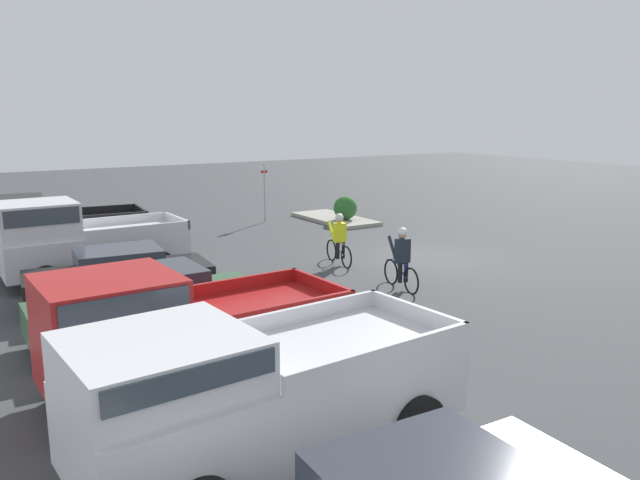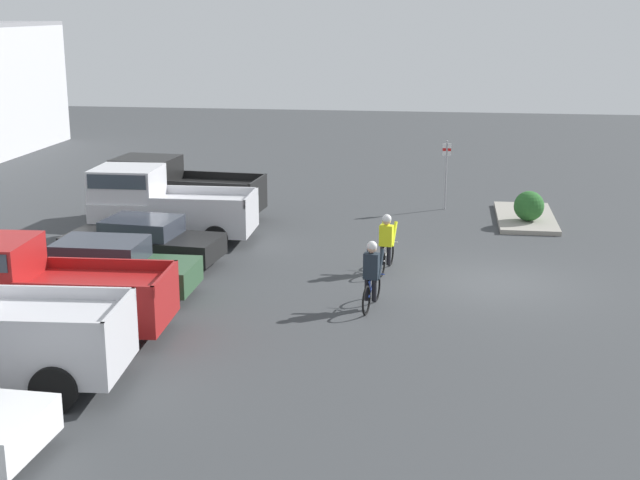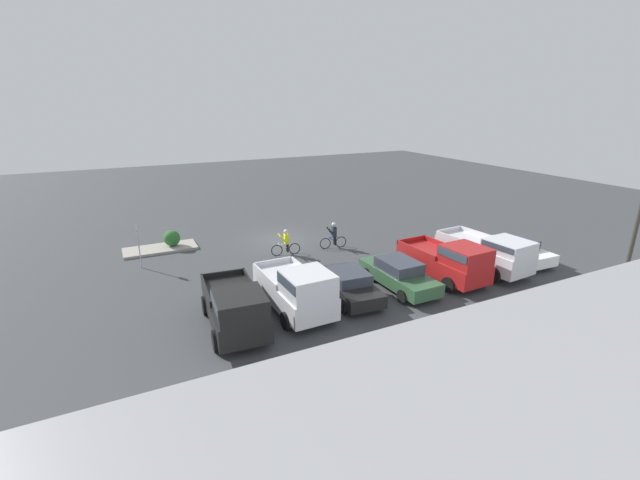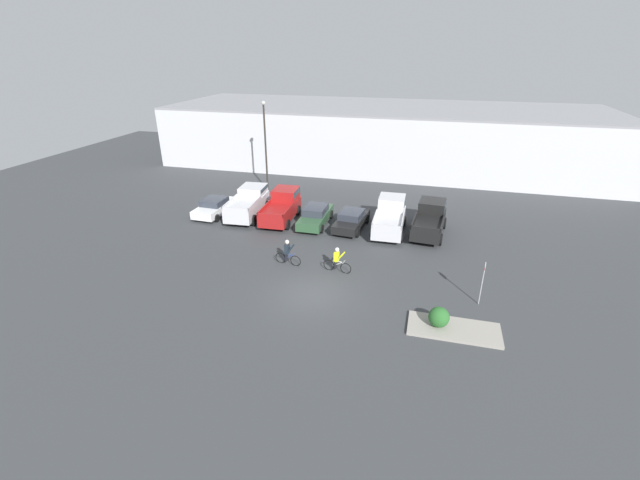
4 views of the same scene
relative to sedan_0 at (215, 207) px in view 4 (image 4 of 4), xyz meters
The scene contains 15 objects.
ground_plane 14.62m from the sedan_0, 41.72° to the right, with size 80.00×80.00×0.00m, color #383A3D.
warehouse_building 23.06m from the sedan_0, 61.60° to the left, with size 47.57×15.78×6.36m.
sedan_0 is the anchor object (origin of this frame).
pickup_truck_0 2.85m from the sedan_0, ahead, with size 2.58×5.34×2.11m.
pickup_truck_1 5.62m from the sedan_0, ahead, with size 2.41×5.14×2.15m.
sedan_1 8.40m from the sedan_0, ahead, with size 1.96×4.75×1.45m.
sedan_2 11.20m from the sedan_0, ahead, with size 2.26×4.53×1.36m.
pickup_truck_2 14.00m from the sedan_0, ahead, with size 2.35×4.95×2.28m.
pickup_truck_3 16.86m from the sedan_0, ahead, with size 2.54×5.15×2.11m.
cyclist_0 13.49m from the sedan_0, 30.37° to the right, with size 1.79×0.52×1.62m.
cyclist_1 10.78m from the sedan_0, 38.31° to the right, with size 1.76×0.52×1.69m.
fire_lane_sign 21.44m from the sedan_0, 23.04° to the right, with size 0.06×0.30×2.49m.
lamppost 8.16m from the sedan_0, 74.61° to the left, with size 0.36×0.36×8.13m.
curb_island 21.52m from the sedan_0, 31.18° to the right, with size 4.36×1.92×0.15m, color gray.
shrub 20.88m from the sedan_0, 32.32° to the right, with size 1.00×1.00×1.00m.
Camera 4 is at (5.59, -19.43, 12.57)m, focal length 24.00 mm.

